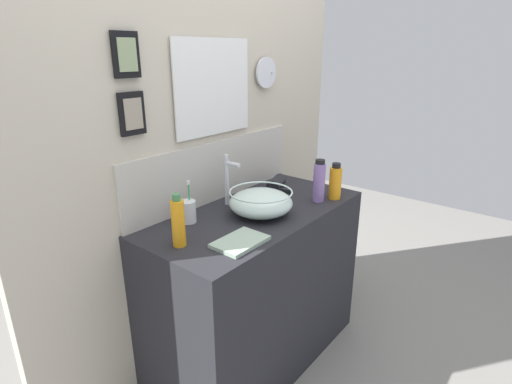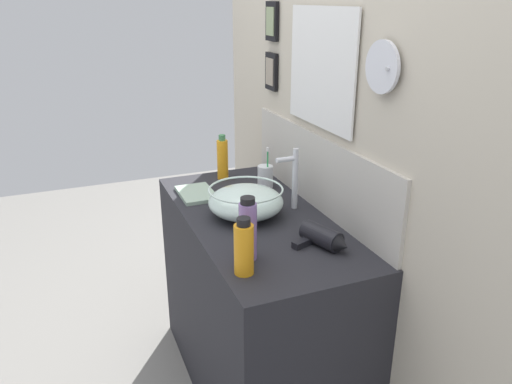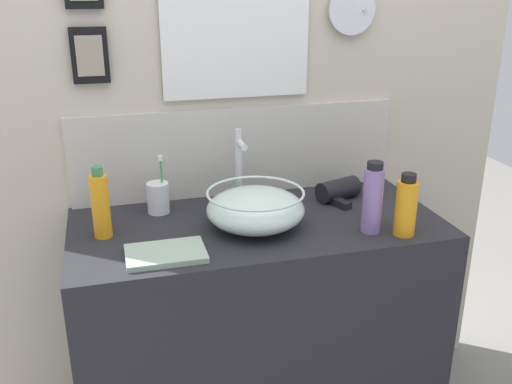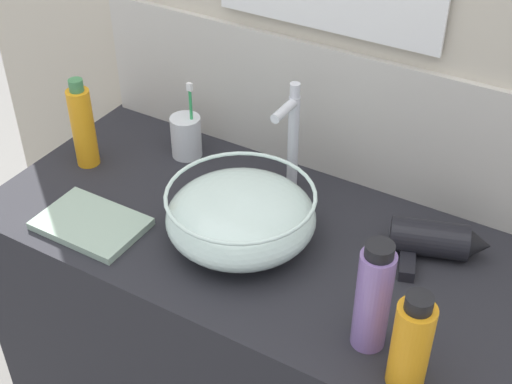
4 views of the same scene
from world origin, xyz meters
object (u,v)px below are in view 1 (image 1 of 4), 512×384
Objects in this scene: glass_bowl_sink at (261,202)px; faucet at (228,177)px; spray_bottle at (319,181)px; hand_towel at (240,242)px; lotion_bottle at (335,182)px; toothbrush_cup at (188,211)px; soap_dispenser at (178,222)px; hair_drier at (278,183)px.

faucet is at bearing 90.00° from glass_bowl_sink.
spray_bottle is 1.01× the size of hand_towel.
lotion_bottle is (0.41, -0.37, -0.05)m from faucet.
faucet reaches higher than toothbrush_cup.
toothbrush_cup is 0.88× the size of hand_towel.
glass_bowl_sink is 1.36× the size of spray_bottle.
glass_bowl_sink is at bearing 158.31° from lotion_bottle.
spray_bottle is 1.15× the size of lotion_bottle.
faucet is 1.17× the size of spray_bottle.
spray_bottle is at bearing -19.78° from glass_bowl_sink.
soap_dispenser is at bearing -161.36° from faucet.
toothbrush_cup is (-0.27, -0.01, -0.09)m from faucet.
spray_bottle is at bearing -94.69° from hair_drier.
lotion_bottle is at bearing -28.51° from spray_bottle.
toothbrush_cup is at bearing -178.61° from faucet.
hand_towel is at bearing -92.85° from toothbrush_cup.
soap_dispenser is (-0.80, -0.10, 0.07)m from hair_drier.
spray_bottle is 0.62m from hand_towel.
faucet reaches higher than hair_drier.
spray_bottle is (0.33, -0.12, 0.04)m from glass_bowl_sink.
lotion_bottle is 0.88× the size of hand_towel.
glass_bowl_sink is at bearing -90.00° from faucet.
lotion_bottle is at bearing -78.86° from hair_drier.
soap_dispenser is at bearing 132.52° from hand_towel.
hair_drier is at bearing -3.97° from toothbrush_cup.
hair_drier is 0.93× the size of hand_towel.
soap_dispenser reaches higher than hand_towel.
toothbrush_cup is 0.89× the size of soap_dispenser.
glass_bowl_sink is 0.22m from faucet.
toothbrush_cup reaches higher than lotion_bottle.
faucet is 0.37m from hair_drier.
faucet is 0.46m from spray_bottle.
hand_towel is at bearing -156.91° from glass_bowl_sink.
spray_bottle reaches higher than toothbrush_cup.
hand_towel is at bearing -179.51° from spray_bottle.
hand_towel is (-0.02, -0.32, -0.04)m from toothbrush_cup.
hand_towel is at bearing -47.48° from soap_dispenser.
spray_bottle reaches higher than soap_dispenser.
spray_bottle is at bearing 151.49° from lotion_bottle.
lotion_bottle is at bearing -21.69° from glass_bowl_sink.
soap_dispenser is (-0.45, 0.05, 0.04)m from glass_bowl_sink.
glass_bowl_sink is 0.35m from spray_bottle.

